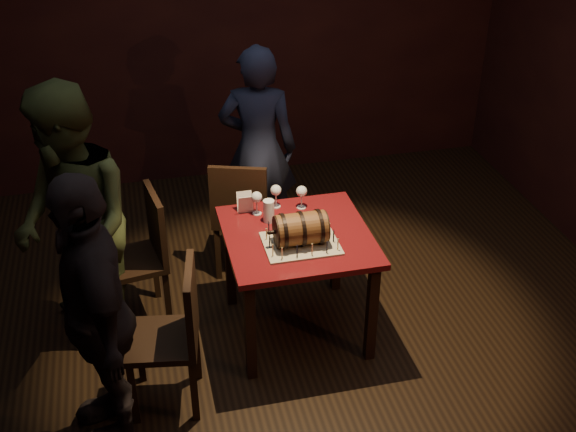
{
  "coord_description": "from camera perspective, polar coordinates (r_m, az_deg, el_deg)",
  "views": [
    {
      "loc": [
        -0.82,
        -3.51,
        3.16
      ],
      "look_at": [
        0.02,
        0.05,
        0.95
      ],
      "focal_mm": 45.0,
      "sensor_mm": 36.0,
      "label": 1
    }
  ],
  "objects": [
    {
      "name": "wine_glass_left",
      "position": [
        4.63,
        -2.5,
        1.42
      ],
      "size": [
        0.07,
        0.07,
        0.16
      ],
      "color": "silver",
      "rests_on": "pub_table"
    },
    {
      "name": "birthday_candles",
      "position": [
        4.35,
        1.03,
        -1.67
      ],
      "size": [
        0.4,
        0.3,
        0.09
      ],
      "color": "#FFDF98",
      "rests_on": "cake_board"
    },
    {
      "name": "pint_of_ale",
      "position": [
        4.57,
        -1.53,
        0.37
      ],
      "size": [
        0.07,
        0.07,
        0.15
      ],
      "color": "silver",
      "rests_on": "pub_table"
    },
    {
      "name": "person_back",
      "position": [
        5.43,
        -2.38,
        5.34
      ],
      "size": [
        0.67,
        0.53,
        1.6
      ],
      "primitive_type": "imported",
      "rotation": [
        0.0,
        0.0,
        2.87
      ],
      "color": "#1B1F36",
      "rests_on": "ground"
    },
    {
      "name": "chair_back",
      "position": [
        5.16,
        -3.72,
        0.32
      ],
      "size": [
        0.5,
        0.5,
        0.93
      ],
      "color": "black",
      "rests_on": "ground"
    },
    {
      "name": "chair_left_rear",
      "position": [
        4.83,
        -11.33,
        -2.66
      ],
      "size": [
        0.46,
        0.46,
        0.93
      ],
      "color": "black",
      "rests_on": "ground"
    },
    {
      "name": "wine_glass_mid",
      "position": [
        4.71,
        -0.97,
        1.97
      ],
      "size": [
        0.07,
        0.07,
        0.16
      ],
      "color": "silver",
      "rests_on": "pub_table"
    },
    {
      "name": "cake_board",
      "position": [
        4.38,
        1.02,
        -2.18
      ],
      "size": [
        0.45,
        0.35,
        0.01
      ],
      "primitive_type": "cube",
      "color": "#ABA48A",
      "rests_on": "pub_table"
    },
    {
      "name": "wine_glass_right",
      "position": [
        4.69,
        1.08,
        1.89
      ],
      "size": [
        0.07,
        0.07,
        0.16
      ],
      "color": "silver",
      "rests_on": "pub_table"
    },
    {
      "name": "barrel_cake",
      "position": [
        4.32,
        1.02,
        -1.02
      ],
      "size": [
        0.37,
        0.21,
        0.21
      ],
      "color": "brown",
      "rests_on": "cake_board"
    },
    {
      "name": "person_left_front",
      "position": [
        3.87,
        -14.98,
        -7.4
      ],
      "size": [
        0.56,
        1.01,
        1.63
      ],
      "primitive_type": "imported",
      "rotation": [
        0.0,
        0.0,
        -1.4
      ],
      "color": "black",
      "rests_on": "ground"
    },
    {
      "name": "chair_left_front",
      "position": [
        4.14,
        -8.87,
        -8.87
      ],
      "size": [
        0.46,
        0.46,
        0.93
      ],
      "color": "black",
      "rests_on": "ground"
    },
    {
      "name": "pub_table",
      "position": [
        4.54,
        0.74,
        -2.6
      ],
      "size": [
        0.9,
        0.9,
        0.75
      ],
      "color": "#490C10",
      "rests_on": "ground"
    },
    {
      "name": "person_left_rear",
      "position": [
        4.5,
        -16.51,
        -0.73
      ],
      "size": [
        0.92,
        1.03,
        1.76
      ],
      "primitive_type": "imported",
      "rotation": [
        0.0,
        0.0,
        -1.21
      ],
      "color": "#384422",
      "rests_on": "ground"
    },
    {
      "name": "room_shell",
      "position": [
        4.01,
        -0.07,
        5.12
      ],
      "size": [
        5.04,
        5.04,
        2.8
      ],
      "color": "black",
      "rests_on": "ground"
    },
    {
      "name": "menu_card",
      "position": [
        4.68,
        -3.4,
        1.01
      ],
      "size": [
        0.1,
        0.05,
        0.13
      ],
      "primitive_type": null,
      "color": "white",
      "rests_on": "pub_table"
    }
  ]
}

